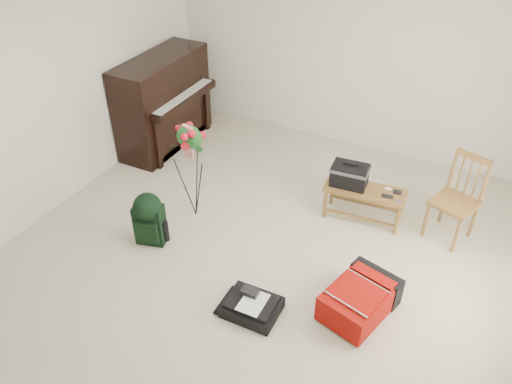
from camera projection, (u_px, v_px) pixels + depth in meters
The scene contains 11 objects.
floor at pixel (255, 260), 5.14m from camera, with size 5.00×5.50×0.01m, color beige.
ceiling at pixel (255, 12), 3.68m from camera, with size 5.00×5.50×0.01m, color white.
wall_back at pixel (351, 56), 6.41m from camera, with size 5.00×0.04×2.50m, color white.
wall_left at pixel (47, 101), 5.32m from camera, with size 0.04×5.50×2.50m, color white.
piano at pixel (165, 104), 6.75m from camera, with size 0.71×1.50×1.25m.
bench at pixel (355, 179), 5.48m from camera, with size 0.91×0.42×0.68m.
dining_chair at pixel (455, 200), 5.21m from camera, with size 0.53×0.53×0.96m.
red_suitcase at pixel (361, 296), 4.53m from camera, with size 0.65×0.82×0.30m.
black_duffel at pixel (252, 306), 4.54m from camera, with size 0.50×0.40×0.21m.
green_backpack at pixel (148, 217), 5.19m from camera, with size 0.34×0.32×0.61m.
flower_stand at pixel (192, 172), 5.43m from camera, with size 0.47×0.47×1.18m.
Camera 1 is at (1.70, -3.36, 3.57)m, focal length 35.00 mm.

